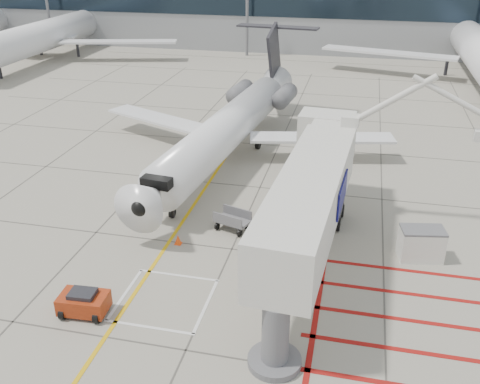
% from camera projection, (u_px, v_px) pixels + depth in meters
% --- Properties ---
extents(ground_plane, '(260.00, 260.00, 0.00)m').
position_uv_depth(ground_plane, '(212.00, 293.00, 25.43)').
color(ground_plane, gray).
rests_on(ground_plane, ground).
extents(regional_jet, '(27.64, 33.32, 8.10)m').
position_uv_depth(regional_jet, '(215.00, 117.00, 36.58)').
color(regional_jet, white).
rests_on(regional_jet, ground_plane).
extents(jet_bridge, '(10.06, 19.16, 7.44)m').
position_uv_depth(jet_bridge, '(308.00, 210.00, 25.10)').
color(jet_bridge, silver).
rests_on(jet_bridge, ground_plane).
extents(pushback_tug, '(2.20, 1.45, 1.24)m').
position_uv_depth(pushback_tug, '(84.00, 302.00, 23.80)').
color(pushback_tug, '#9B2C0F').
rests_on(pushback_tug, ground_plane).
extents(baggage_cart, '(2.20, 1.74, 1.21)m').
position_uv_depth(baggage_cart, '(232.00, 220.00, 30.60)').
color(baggage_cart, '#5C5B60').
rests_on(baggage_cart, ground_plane).
extents(ground_power_unit, '(2.40, 1.66, 1.74)m').
position_uv_depth(ground_power_unit, '(421.00, 244.00, 27.76)').
color(ground_power_unit, white).
rests_on(ground_power_unit, ground_plane).
extents(cone_nose, '(0.39, 0.39, 0.54)m').
position_uv_depth(cone_nose, '(178.00, 240.00, 29.32)').
color(cone_nose, '#FF480D').
rests_on(cone_nose, ground_plane).
extents(cone_side, '(0.31, 0.31, 0.43)m').
position_uv_depth(cone_side, '(220.00, 218.00, 31.60)').
color(cone_side, '#ED3F0C').
rests_on(cone_side, ground_plane).
extents(bg_aircraft_b, '(34.28, 38.09, 11.43)m').
position_uv_depth(bg_aircraft_b, '(46.00, 15.00, 70.37)').
color(bg_aircraft_b, silver).
rests_on(bg_aircraft_b, ground_plane).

